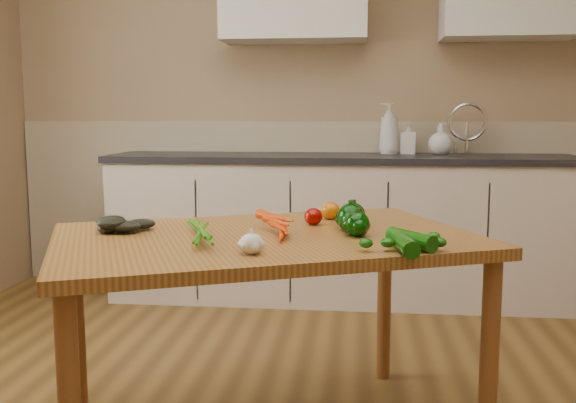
# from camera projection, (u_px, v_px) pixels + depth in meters

# --- Properties ---
(room) EXTENTS (4.04, 5.04, 2.64)m
(room) POSITION_uv_depth(u_px,v_px,m) (257.00, 80.00, 1.93)
(room) COLOR brown
(room) RESTS_ON ground
(counter_run) EXTENTS (2.84, 0.64, 1.14)m
(counter_run) POSITION_uv_depth(u_px,v_px,m) (342.00, 226.00, 4.00)
(counter_run) COLOR beige
(counter_run) RESTS_ON ground
(table) EXTENTS (1.62, 1.36, 0.74)m
(table) POSITION_uv_depth(u_px,v_px,m) (265.00, 258.00, 2.18)
(table) COLOR #98642C
(table) RESTS_ON ground
(soap_bottle_a) EXTENTS (0.15, 0.15, 0.32)m
(soap_bottle_a) POSITION_uv_depth(u_px,v_px,m) (389.00, 129.00, 4.00)
(soap_bottle_a) COLOR silver
(soap_bottle_a) RESTS_ON counter_run
(soap_bottle_b) EXTENTS (0.10, 0.10, 0.20)m
(soap_bottle_b) POSITION_uv_depth(u_px,v_px,m) (408.00, 138.00, 4.02)
(soap_bottle_b) COLOR silver
(soap_bottle_b) RESTS_ON counter_run
(soap_bottle_c) EXTENTS (0.20, 0.20, 0.19)m
(soap_bottle_c) POSITION_uv_depth(u_px,v_px,m) (441.00, 139.00, 3.93)
(soap_bottle_c) COLOR silver
(soap_bottle_c) RESTS_ON counter_run
(carrot_bunch) EXTENTS (0.31, 0.28, 0.07)m
(carrot_bunch) POSITION_uv_depth(u_px,v_px,m) (254.00, 226.00, 2.13)
(carrot_bunch) COLOR #D43905
(carrot_bunch) RESTS_ON table
(leafy_greens) EXTENTS (0.20, 0.18, 0.10)m
(leafy_greens) POSITION_uv_depth(u_px,v_px,m) (123.00, 216.00, 2.24)
(leafy_greens) COLOR black
(leafy_greens) RESTS_ON table
(garlic_bulb) EXTENTS (0.07, 0.07, 0.06)m
(garlic_bulb) POSITION_uv_depth(u_px,v_px,m) (251.00, 244.00, 1.86)
(garlic_bulb) COLOR white
(garlic_bulb) RESTS_ON table
(pepper_a) EXTENTS (0.10, 0.10, 0.10)m
(pepper_a) POSITION_uv_depth(u_px,v_px,m) (351.00, 218.00, 2.22)
(pepper_a) COLOR black
(pepper_a) RESTS_ON table
(pepper_b) EXTENTS (0.09, 0.09, 0.09)m
(pepper_b) POSITION_uv_depth(u_px,v_px,m) (353.00, 215.00, 2.30)
(pepper_b) COLOR black
(pepper_b) RESTS_ON table
(pepper_c) EXTENTS (0.08, 0.08, 0.08)m
(pepper_c) POSITION_uv_depth(u_px,v_px,m) (357.00, 224.00, 2.13)
(pepper_c) COLOR black
(pepper_c) RESTS_ON table
(tomato_a) EXTENTS (0.07, 0.07, 0.06)m
(tomato_a) POSITION_uv_depth(u_px,v_px,m) (313.00, 217.00, 2.35)
(tomato_a) COLOR #880702
(tomato_a) RESTS_ON table
(tomato_b) EXTENTS (0.07, 0.07, 0.07)m
(tomato_b) POSITION_uv_depth(u_px,v_px,m) (330.00, 211.00, 2.47)
(tomato_b) COLOR #BB5804
(tomato_b) RESTS_ON table
(tomato_c) EXTENTS (0.06, 0.06, 0.06)m
(tomato_c) POSITION_uv_depth(u_px,v_px,m) (351.00, 213.00, 2.45)
(tomato_c) COLOR #BB5804
(tomato_c) RESTS_ON table
(zucchini_a) EXTENTS (0.15, 0.18, 0.05)m
(zucchini_a) POSITION_uv_depth(u_px,v_px,m) (411.00, 239.00, 1.94)
(zucchini_a) COLOR #0C4207
(zucchini_a) RESTS_ON table
(zucchini_b) EXTENTS (0.09, 0.23, 0.05)m
(zucchini_b) POSITION_uv_depth(u_px,v_px,m) (403.00, 243.00, 1.90)
(zucchini_b) COLOR #0C4207
(zucchini_b) RESTS_ON table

